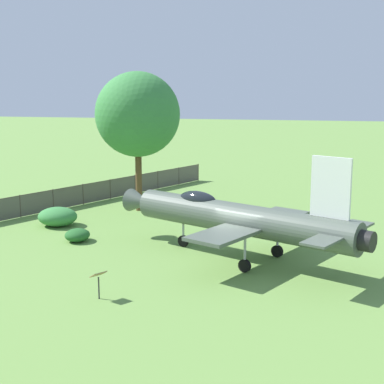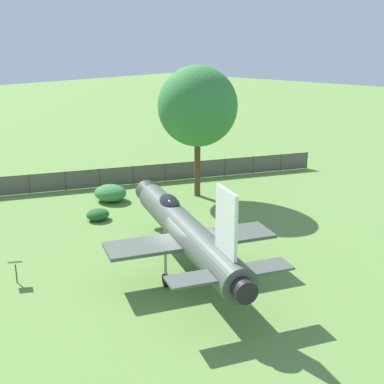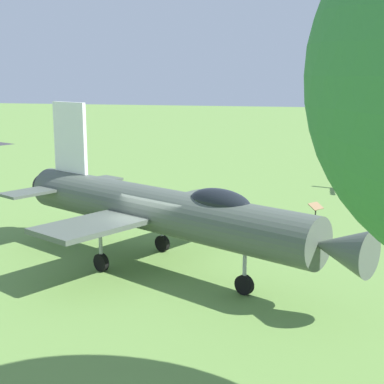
% 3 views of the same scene
% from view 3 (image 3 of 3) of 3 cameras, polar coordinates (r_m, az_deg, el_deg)
% --- Properties ---
extents(ground_plane, '(200.00, 200.00, 0.00)m').
position_cam_3_polar(ground_plane, '(19.51, -3.40, -7.54)').
color(ground_plane, '#668E42').
extents(display_jet, '(8.82, 12.92, 5.39)m').
position_cam_3_polar(display_jet, '(18.70, -2.71, -1.80)').
color(display_jet, '#4C564C').
rests_on(display_jet, ground_plane).
extents(info_plaque, '(0.72, 0.68, 1.14)m').
position_cam_3_polar(info_plaque, '(24.45, 12.16, -1.75)').
color(info_plaque, '#333333').
rests_on(info_plaque, ground_plane).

